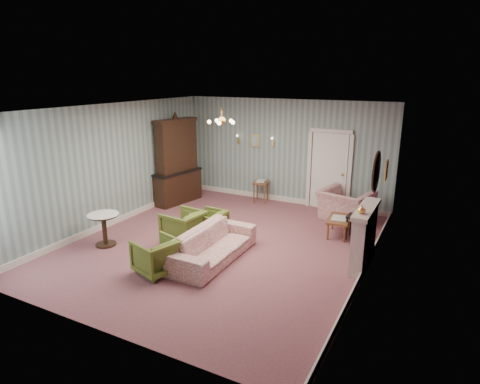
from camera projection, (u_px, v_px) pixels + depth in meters
The scene contains 27 objects.
floor at pixel (223, 244), 8.81m from camera, with size 7.00×7.00×0.00m, color #8C5158.
ceiling at pixel (222, 108), 8.00m from camera, with size 7.00×7.00×0.00m, color white.
wall_back at pixel (285, 152), 11.39m from camera, with size 6.00×6.00×0.00m, color slate.
wall_front at pixel (92, 237), 5.42m from camera, with size 6.00×6.00×0.00m, color slate.
wall_left at pixel (114, 165), 9.73m from camera, with size 7.00×7.00×0.00m, color slate.
wall_right at pixel (372, 199), 7.08m from camera, with size 7.00×7.00×0.00m, color slate.
wall_right_floral at pixel (371, 199), 7.09m from camera, with size 7.00×7.00×0.00m, color #B2597C.
door at pixel (329, 170), 10.88m from camera, with size 1.12×0.12×2.16m, color white, non-canonical shape.
olive_chair_a at pixel (156, 255), 7.44m from camera, with size 0.71×0.67×0.73m, color #586623.
olive_chair_b at pixel (183, 225), 8.82m from camera, with size 0.76×0.71×0.78m, color #586623.
olive_chair_c at pixel (209, 223), 9.12m from camera, with size 0.66×0.62×0.68m, color #586623.
sofa_chintz at pixel (213, 239), 7.97m from camera, with size 2.19×0.64×0.86m, color #9E3F4E.
wingback_chair at pixel (346, 200), 10.12m from camera, with size 1.19×0.78×1.04m, color #9E3F4E.
dresser at pixel (177, 159), 11.37m from camera, with size 0.52×1.51×2.52m, color black, non-canonical shape.
fireplace at pixel (364, 236), 7.72m from camera, with size 0.30×1.40×1.16m, color beige, non-canonical shape.
mantel_vase at pixel (362, 209), 7.21m from camera, with size 0.15×0.15×0.15m, color gold.
oval_mirror at pixel (376, 172), 7.33m from camera, with size 0.04×0.76×0.84m, color white, non-canonical shape.
framed_print at pixel (386, 170), 8.54m from camera, with size 0.04×0.34×0.42m, color gold, non-canonical shape.
coffee_table at pixel (338, 227), 9.23m from camera, with size 0.46×0.82×0.42m, color brown, non-canonical shape.
side_table_black at pixel (355, 227), 9.01m from camera, with size 0.37×0.37×0.55m, color black, non-canonical shape.
pedestal_table at pixel (105, 230), 8.66m from camera, with size 0.65×0.65×0.71m, color black, non-canonical shape.
nesting_table at pixel (261, 191), 11.65m from camera, with size 0.39×0.50×0.65m, color brown, non-canonical shape.
gilt_mirror_back at pixel (255, 141), 11.68m from camera, with size 0.28×0.06×0.36m, color gold, non-canonical shape.
sconce_left at pixel (238, 140), 11.91m from camera, with size 0.16×0.12×0.30m, color gold, non-canonical shape.
sconce_right at pixel (272, 142), 11.42m from camera, with size 0.16×0.12×0.30m, color gold, non-canonical shape.
chandelier at pixel (222, 122), 8.08m from camera, with size 0.56×0.56×0.36m, color gold, non-canonical shape.
burgundy_cushion at pixel (342, 203), 10.03m from camera, with size 0.38×0.10×0.38m, color maroon.
Camera 1 is at (4.08, -7.06, 3.54)m, focal length 30.46 mm.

